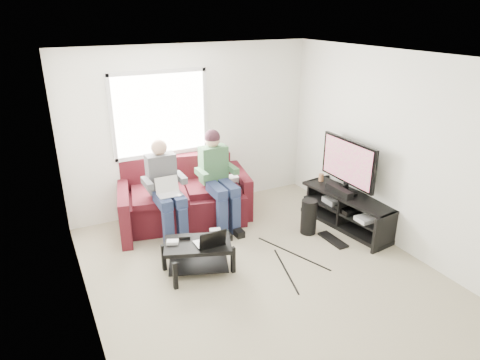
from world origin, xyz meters
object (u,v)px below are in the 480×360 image
(tv_stand, at_px, (348,212))
(subwoofer, at_px, (309,217))
(tv, at_px, (348,163))
(coffee_table, at_px, (198,250))
(sofa, at_px, (185,199))
(end_table, at_px, (233,197))

(tv_stand, relative_size, subwoofer, 3.10)
(tv_stand, xyz_separation_m, tv, (-0.00, 0.10, 0.74))
(coffee_table, bearing_deg, sofa, 76.25)
(coffee_table, xyz_separation_m, subwoofer, (1.80, 0.20, -0.04))
(tv, relative_size, subwoofer, 2.12)
(tv_stand, bearing_deg, tv, 91.47)
(subwoofer, distance_m, end_table, 1.28)
(tv_stand, xyz_separation_m, end_table, (-1.36, 1.16, 0.06))
(end_table, bearing_deg, tv_stand, -40.38)
(subwoofer, bearing_deg, sofa, 140.06)
(sofa, xyz_separation_m, coffee_table, (-0.35, -1.42, -0.05))
(sofa, distance_m, tv_stand, 2.48)
(sofa, xyz_separation_m, subwoofer, (1.45, -1.22, -0.08))
(subwoofer, bearing_deg, coffee_table, -173.68)
(coffee_table, distance_m, tv_stand, 2.45)
(tv, xyz_separation_m, subwoofer, (-0.65, -0.01, -0.72))
(tv_stand, distance_m, end_table, 1.79)
(coffee_table, bearing_deg, subwoofer, 6.32)
(coffee_table, xyz_separation_m, tv_stand, (2.45, 0.11, -0.07))
(tv_stand, xyz_separation_m, subwoofer, (-0.65, 0.09, 0.03))
(sofa, bearing_deg, coffee_table, -103.75)
(sofa, height_order, tv, tv)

